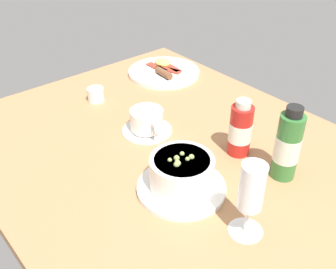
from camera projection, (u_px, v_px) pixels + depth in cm
name	position (u px, v px, depth cm)	size (l,w,h in cm)	color
ground_plane	(175.00, 158.00, 97.62)	(110.00, 84.00, 3.00)	#A8754C
porridge_bowl	(182.00, 175.00, 83.26)	(19.26, 19.26, 9.04)	white
coffee_cup	(147.00, 122.00, 103.14)	(13.52, 13.17, 6.30)	white
creamer_jug	(95.00, 94.00, 117.59)	(4.96, 5.68, 4.78)	white
wine_glass	(251.00, 191.00, 70.20)	(6.73, 6.73, 15.89)	white
sauce_bottle_red	(240.00, 130.00, 93.39)	(5.51, 5.51, 14.42)	#B21E19
sauce_bottle_green	(288.00, 146.00, 85.28)	(5.59, 5.59, 17.69)	#337233
breakfast_plate	(164.00, 71.00, 133.81)	(23.89, 23.89, 3.70)	white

